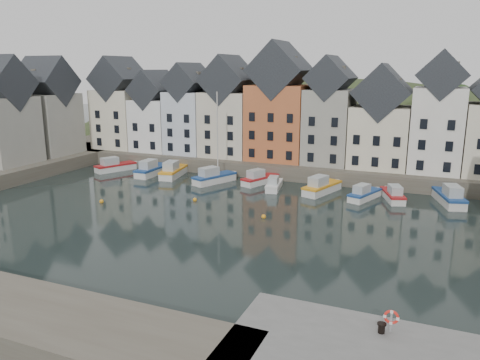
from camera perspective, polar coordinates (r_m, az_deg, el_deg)
The scene contains 18 objects.
ground at distance 48.67m, azimuth -5.82°, elevation -5.47°, with size 260.00×260.00×0.00m, color black.
far_quay at distance 75.21m, azimuth 5.12°, elevation 2.11°, with size 90.00×16.00×2.00m, color #524C3F.
hillside at distance 104.44m, azimuth 9.30°, elevation -5.54°, with size 153.60×70.40×64.00m.
far_terrace at distance 71.26m, azimuth 7.24°, elevation 7.84°, with size 72.37×8.16×17.78m.
left_terrace at distance 79.61m, azimuth -24.60°, elevation 7.32°, with size 7.65×17.00×15.69m.
mooring_buoys at distance 54.92m, azimuth -6.84°, elevation -3.12°, with size 20.50×5.50×0.50m.
boat_a at distance 75.98m, azimuth -15.06°, elevation 1.61°, with size 4.49×6.68×2.47m.
boat_b at distance 71.79m, azimuth -10.72°, elevation 1.22°, with size 2.18×7.00×2.69m.
boat_c at distance 70.25m, azimuth -8.14°, elevation 1.06°, with size 3.36×7.28×2.69m.
boat_d at distance 65.77m, azimuth -3.28°, elevation 0.35°, with size 4.58×7.00×12.86m.
boat_e at distance 65.18m, azimuth 2.36°, elevation 0.12°, with size 4.01×6.36×2.34m.
boat_f at distance 62.39m, azimuth 4.16°, elevation -0.60°, with size 2.55×5.54×2.05m.
boat_g at distance 61.20m, azimuth 9.88°, elevation -0.88°, with size 4.04×7.13×2.62m.
boat_h at distance 59.39m, azimuth 14.88°, elevation -1.71°, with size 3.60×5.99×2.20m.
boat_i at distance 60.05m, azimuth 18.18°, elevation -1.76°, with size 3.59×6.03×2.21m.
boat_j at distance 60.88m, azimuth 24.18°, elevation -1.94°, with size 4.02×7.29×2.67m.
mooring_bollard at distance 27.12m, azimuth 16.88°, elevation -16.83°, with size 0.48×0.48×0.56m.
life_ring_post at distance 27.03m, azimuth 17.97°, elevation -15.68°, with size 0.80×0.17×1.30m.
Camera 1 is at (22.26, -40.32, 15.73)m, focal length 35.00 mm.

